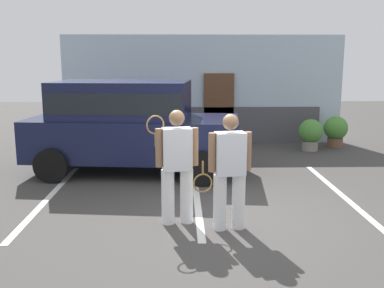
{
  "coord_description": "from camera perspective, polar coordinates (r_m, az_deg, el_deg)",
  "views": [
    {
      "loc": [
        -0.68,
        -6.52,
        2.54
      ],
      "look_at": [
        -0.48,
        1.2,
        1.05
      ],
      "focal_mm": 41.65,
      "sensor_mm": 36.0,
      "label": 1
    }
  ],
  "objects": [
    {
      "name": "ground_plane",
      "position": [
        7.03,
        4.26,
        -10.29
      ],
      "size": [
        40.0,
        40.0,
        0.0
      ],
      "primitive_type": "plane",
      "color": "#423F3D"
    },
    {
      "name": "parking_stripe_0",
      "position": [
        8.76,
        -17.79,
        -6.45
      ],
      "size": [
        0.12,
        4.4,
        0.01
      ],
      "primitive_type": "cube",
      "color": "silver",
      "rests_on": "ground_plane"
    },
    {
      "name": "parking_stripe_1",
      "position": [
        8.42,
        0.58,
        -6.62
      ],
      "size": [
        0.12,
        4.4,
        0.01
      ],
      "primitive_type": "cube",
      "color": "silver",
      "rests_on": "ground_plane"
    },
    {
      "name": "parking_stripe_2",
      "position": [
        8.95,
        18.56,
        -6.14
      ],
      "size": [
        0.12,
        4.4,
        0.01
      ],
      "primitive_type": "cube",
      "color": "silver",
      "rests_on": "ground_plane"
    },
    {
      "name": "house_frontage",
      "position": [
        13.52,
        1.45,
        6.56
      ],
      "size": [
        8.35,
        0.4,
        3.22
      ],
      "color": "silver",
      "rests_on": "ground_plane"
    },
    {
      "name": "parked_suv",
      "position": [
        10.0,
        -8.02,
        2.79
      ],
      "size": [
        4.78,
        2.55,
        2.05
      ],
      "rotation": [
        0.0,
        0.0,
        -0.11
      ],
      "color": "#141938",
      "rests_on": "ground_plane"
    },
    {
      "name": "tennis_player_man",
      "position": [
        6.83,
        -1.96,
        -2.73
      ],
      "size": [
        0.79,
        0.34,
        1.78
      ],
      "rotation": [
        0.0,
        0.0,
        3.29
      ],
      "color": "white",
      "rests_on": "ground_plane"
    },
    {
      "name": "tennis_player_woman",
      "position": [
        6.62,
        4.81,
        -3.43
      ],
      "size": [
        0.91,
        0.33,
        1.75
      ],
      "rotation": [
        0.0,
        0.0,
        3.29
      ],
      "color": "white",
      "rests_on": "ground_plane"
    },
    {
      "name": "potted_plant_by_porch",
      "position": [
        12.82,
        14.93,
        1.35
      ],
      "size": [
        0.67,
        0.67,
        0.88
      ],
      "color": "gray",
      "rests_on": "ground_plane"
    },
    {
      "name": "potted_plant_secondary",
      "position": [
        13.54,
        17.92,
        1.72
      ],
      "size": [
        0.68,
        0.68,
        0.9
      ],
      "color": "brown",
      "rests_on": "ground_plane"
    }
  ]
}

